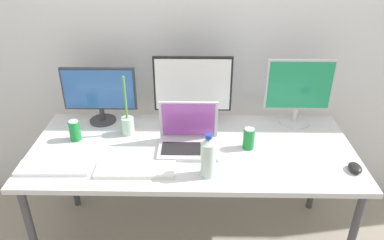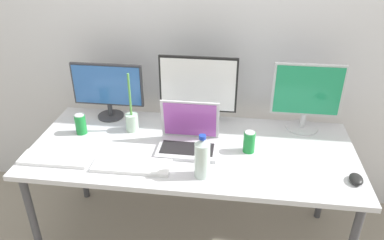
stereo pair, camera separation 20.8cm
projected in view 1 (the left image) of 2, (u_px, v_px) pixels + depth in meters
The scene contains 14 objects.
ground_plane at pixel (192, 240), 2.52m from camera, with size 16.00×16.00×0.00m, color gray.
wall_back at pixel (194, 25), 2.42m from camera, with size 7.00×0.08×2.60m, color silver.
work_desk at pixel (192, 155), 2.20m from camera, with size 1.86×0.81×0.74m.
monitor_left at pixel (99, 93), 2.35m from camera, with size 0.46×0.17×0.37m.
monitor_center at pixel (192, 88), 2.30m from camera, with size 0.48×0.17×0.45m.
monitor_right at pixel (299, 90), 2.32m from camera, with size 0.41×0.19×0.43m.
laptop_silver at pixel (188, 137), 2.15m from camera, with size 0.34×0.25×0.26m.
keyboard_main at pixel (54, 168), 1.97m from camera, with size 0.39×0.13×0.02m, color white.
keyboard_aux at pixel (136, 169), 1.96m from camera, with size 0.41×0.14×0.02m, color white.
mouse_by_keyboard at pixel (355, 168), 1.96m from camera, with size 0.07×0.10×0.04m, color black.
water_bottle at pixel (208, 157), 1.88m from camera, with size 0.08×0.08×0.24m.
soda_can_near_keyboard at pixel (75, 130), 2.22m from camera, with size 0.07×0.07×0.13m.
soda_can_by_laptop at pixel (249, 138), 2.14m from camera, with size 0.07×0.07×0.13m.
bamboo_vase at pixel (128, 124), 2.27m from camera, with size 0.08×0.08×0.38m.
Camera 1 is at (0.03, -1.83, 1.91)m, focal length 35.00 mm.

